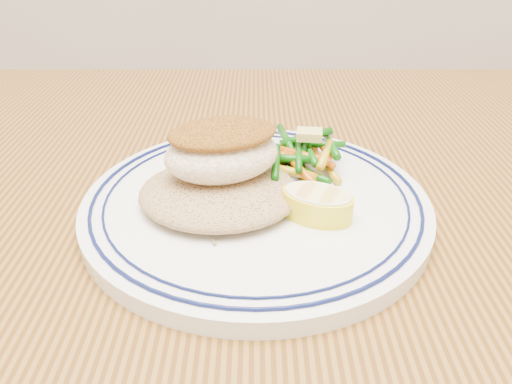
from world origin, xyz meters
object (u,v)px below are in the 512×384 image
(plate, at_px, (256,202))
(dining_table, at_px, (232,313))
(fish_fillet, at_px, (222,149))
(rice_pilaf, at_px, (220,189))
(lemon_wedge, at_px, (317,203))
(vegetable_pile, at_px, (299,157))

(plate, bearing_deg, dining_table, -132.52)
(fish_fillet, bearing_deg, plate, -7.14)
(dining_table, height_order, rice_pilaf, rice_pilaf)
(plate, xyz_separation_m, lemon_wedge, (0.05, -0.03, 0.02))
(plate, relative_size, vegetable_pile, 2.65)
(fish_fillet, bearing_deg, vegetable_pile, 33.76)
(dining_table, height_order, plate, plate)
(dining_table, xyz_separation_m, plate, (0.02, 0.02, 0.11))
(lemon_wedge, bearing_deg, dining_table, 175.23)
(rice_pilaf, distance_m, fish_fillet, 0.03)
(dining_table, xyz_separation_m, rice_pilaf, (-0.01, 0.02, 0.12))
(plate, relative_size, fish_fillet, 2.65)
(rice_pilaf, relative_size, fish_fillet, 1.20)
(dining_table, height_order, vegetable_pile, vegetable_pile)
(plate, distance_m, lemon_wedge, 0.06)
(dining_table, relative_size, vegetable_pile, 13.41)
(lemon_wedge, bearing_deg, rice_pilaf, 164.54)
(fish_fillet, xyz_separation_m, vegetable_pile, (0.07, 0.05, -0.03))
(rice_pilaf, height_order, fish_fillet, fish_fillet)
(fish_fillet, bearing_deg, lemon_wedge, -23.89)
(plate, xyz_separation_m, vegetable_pile, (0.04, 0.05, 0.02))
(plate, height_order, vegetable_pile, vegetable_pile)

